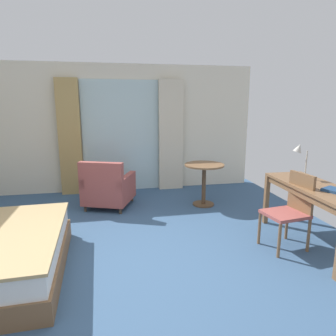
{
  "coord_description": "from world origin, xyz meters",
  "views": [
    {
      "loc": [
        -0.1,
        -2.96,
        1.74
      ],
      "look_at": [
        0.58,
        0.52,
        0.98
      ],
      "focal_mm": 31.79,
      "sensor_mm": 36.0,
      "label": 1
    }
  ],
  "objects_px": {
    "desk_chair": "(291,208)",
    "armchair_by_window": "(108,188)",
    "desk_lamp": "(300,154)",
    "writing_desk": "(317,193)",
    "round_cafe_table": "(204,175)"
  },
  "relations": [
    {
      "from": "desk_chair",
      "to": "armchair_by_window",
      "type": "xyz_separation_m",
      "value": [
        -2.2,
        1.91,
        -0.18
      ]
    },
    {
      "from": "desk_chair",
      "to": "desk_lamp",
      "type": "distance_m",
      "value": 0.78
    },
    {
      "from": "writing_desk",
      "to": "desk_chair",
      "type": "xyz_separation_m",
      "value": [
        -0.34,
        0.01,
        -0.16
      ]
    },
    {
      "from": "writing_desk",
      "to": "armchair_by_window",
      "type": "relative_size",
      "value": 1.6
    },
    {
      "from": "desk_lamp",
      "to": "round_cafe_table",
      "type": "bearing_deg",
      "value": 123.76
    },
    {
      "from": "writing_desk",
      "to": "desk_chair",
      "type": "bearing_deg",
      "value": 179.09
    },
    {
      "from": "writing_desk",
      "to": "round_cafe_table",
      "type": "height_order",
      "value": "writing_desk"
    },
    {
      "from": "armchair_by_window",
      "to": "writing_desk",
      "type": "bearing_deg",
      "value": -37.09
    },
    {
      "from": "desk_chair",
      "to": "desk_lamp",
      "type": "height_order",
      "value": "desk_lamp"
    },
    {
      "from": "writing_desk",
      "to": "armchair_by_window",
      "type": "height_order",
      "value": "armchair_by_window"
    },
    {
      "from": "writing_desk",
      "to": "round_cafe_table",
      "type": "xyz_separation_m",
      "value": [
        -0.89,
        1.72,
        -0.13
      ]
    },
    {
      "from": "writing_desk",
      "to": "desk_lamp",
      "type": "relative_size",
      "value": 3.23
    },
    {
      "from": "desk_lamp",
      "to": "round_cafe_table",
      "type": "xyz_separation_m",
      "value": [
        -0.88,
        1.32,
        -0.56
      ]
    },
    {
      "from": "armchair_by_window",
      "to": "desk_chair",
      "type": "bearing_deg",
      "value": -41.0
    },
    {
      "from": "desk_lamp",
      "to": "armchair_by_window",
      "type": "xyz_separation_m",
      "value": [
        -2.52,
        1.52,
        -0.77
      ]
    }
  ]
}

